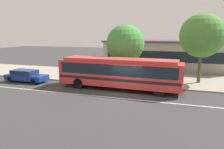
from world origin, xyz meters
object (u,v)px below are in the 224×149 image
at_px(pedestrian_waiting_near_sign, 98,70).
at_px(pedestrian_walking_along_curb, 147,73).
at_px(bus_stop_sign, 157,71).
at_px(street_tree_mid_block, 202,36).
at_px(transit_bus, 119,71).
at_px(street_tree_near_stop, 125,44).
at_px(sedan_behind_bus, 26,75).

relative_size(pedestrian_waiting_near_sign, pedestrian_walking_along_curb, 0.96).
relative_size(bus_stop_sign, street_tree_mid_block, 0.34).
distance_m(transit_bus, street_tree_near_stop, 4.45).
relative_size(transit_bus, street_tree_mid_block, 1.64).
relative_size(street_tree_near_stop, street_tree_mid_block, 0.86).
bearing_deg(street_tree_mid_block, transit_bus, -147.12).
height_order(pedestrian_waiting_near_sign, street_tree_mid_block, street_tree_mid_block).
distance_m(transit_bus, sedan_behind_bus, 10.50).
height_order(pedestrian_walking_along_curb, bus_stop_sign, bus_stop_sign).
distance_m(pedestrian_waiting_near_sign, street_tree_mid_block, 11.42).
bearing_deg(pedestrian_walking_along_curb, pedestrian_waiting_near_sign, 173.65).
bearing_deg(street_tree_near_stop, pedestrian_walking_along_curb, -18.04).
bearing_deg(bus_stop_sign, transit_bus, -151.56).
bearing_deg(transit_bus, bus_stop_sign, 28.44).
height_order(transit_bus, street_tree_near_stop, street_tree_near_stop).
xyz_separation_m(sedan_behind_bus, bus_stop_sign, (13.72, 1.89, 0.92)).
xyz_separation_m(pedestrian_waiting_near_sign, street_tree_mid_block, (10.71, 1.14, 3.80)).
xyz_separation_m(pedestrian_waiting_near_sign, bus_stop_sign, (6.74, -1.77, 0.53)).
bearing_deg(pedestrian_walking_along_curb, street_tree_mid_block, 19.23).
bearing_deg(pedestrian_waiting_near_sign, pedestrian_walking_along_curb, -6.35).
xyz_separation_m(transit_bus, pedestrian_waiting_near_sign, (-3.47, 3.54, -0.57)).
bearing_deg(pedestrian_waiting_near_sign, street_tree_near_stop, 3.92).
height_order(sedan_behind_bus, bus_stop_sign, bus_stop_sign).
height_order(sedan_behind_bus, pedestrian_walking_along_curb, pedestrian_walking_along_curb).
bearing_deg(pedestrian_waiting_near_sign, bus_stop_sign, -14.72).
height_order(transit_bus, street_tree_mid_block, street_tree_mid_block).
xyz_separation_m(bus_stop_sign, street_tree_near_stop, (-3.67, 1.98, 2.41)).
bearing_deg(street_tree_mid_block, sedan_behind_bus, -164.82).
distance_m(pedestrian_walking_along_curb, street_tree_mid_block, 6.55).
bearing_deg(pedestrian_waiting_near_sign, sedan_behind_bus, -152.35).
xyz_separation_m(transit_bus, street_tree_near_stop, (-0.41, 3.75, 2.37)).
bearing_deg(sedan_behind_bus, pedestrian_waiting_near_sign, 27.65).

